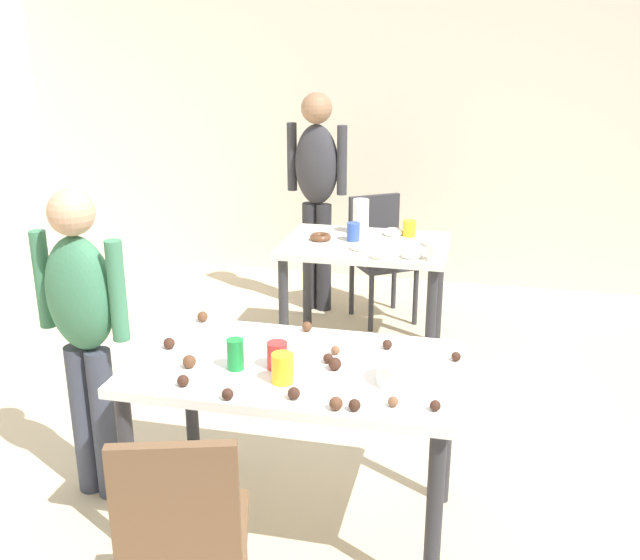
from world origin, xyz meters
TOP-DOWN VIEW (x-y plane):
  - ground_plane at (0.00, 0.00)m, footprint 6.40×6.40m
  - wall_back at (0.00, 3.20)m, footprint 6.40×0.10m
  - dining_table_near at (0.06, -0.17)m, footprint 1.29×0.74m
  - dining_table_far at (0.04, 1.58)m, footprint 1.00×0.71m
  - chair_near_table at (-0.12, -0.91)m, footprint 0.50×0.50m
  - chair_far_table at (0.03, 2.28)m, footprint 0.55×0.55m
  - person_girl_near at (-0.87, -0.14)m, footprint 0.46×0.25m
  - person_adult_far at (-0.44, 2.33)m, footprint 0.46×0.25m
  - mixing_bowl at (0.48, -0.24)m, footprint 0.19×0.19m
  - soda_can at (-0.15, -0.27)m, footprint 0.07×0.07m
  - fork_near at (0.55, -0.06)m, footprint 0.17×0.02m
  - cup_near_0 at (0.05, -0.34)m, footprint 0.08×0.08m
  - cup_near_1 at (-0.00, -0.22)m, footprint 0.08×0.08m
  - cake_ball_0 at (-0.33, -0.30)m, footprint 0.05×0.05m
  - cake_ball_1 at (0.18, -0.14)m, footprint 0.04×0.04m
  - cake_ball_2 at (0.29, -0.50)m, footprint 0.05×0.05m
  - cake_ball_3 at (0.67, -0.01)m, footprint 0.04×0.04m
  - cake_ball_4 at (-0.46, 0.16)m, footprint 0.05×0.05m
  - cake_ball_5 at (-0.29, -0.45)m, footprint 0.04×0.04m
  - cake_ball_6 at (0.39, 0.05)m, footprint 0.04×0.04m
  - cake_ball_7 at (0.13, -0.45)m, footprint 0.05×0.05m
  - cake_ball_8 at (0.02, 0.15)m, footprint 0.04×0.04m
  - cake_ball_9 at (0.62, -0.43)m, footprint 0.04×0.04m
  - cake_ball_10 at (0.35, -0.49)m, footprint 0.04×0.04m
  - cake_ball_11 at (-0.10, -0.51)m, footprint 0.04×0.04m
  - cake_ball_12 at (0.22, -0.19)m, footprint 0.05×0.05m
  - cake_ball_13 at (0.19, -0.05)m, footprint 0.04×0.04m
  - cake_ball_14 at (-0.48, -0.15)m, footprint 0.05×0.05m
  - cake_ball_15 at (0.48, -0.43)m, footprint 0.04×0.04m
  - pitcher_far at (-0.02, 1.77)m, footprint 0.10×0.10m
  - cup_far_0 at (0.48, 1.30)m, footprint 0.08×0.08m
  - cup_far_1 at (0.28, 1.78)m, footprint 0.08×0.08m
  - cup_far_2 at (-0.04, 1.60)m, footprint 0.08×0.08m
  - donut_far_0 at (0.18, 1.78)m, footprint 0.13×0.13m
  - donut_far_1 at (0.04, 1.42)m, footprint 0.12×0.12m
  - donut_far_2 at (0.17, 1.28)m, footprint 0.10×0.10m
  - donut_far_3 at (0.44, 1.61)m, footprint 0.12×0.12m
  - donut_far_4 at (-0.24, 1.57)m, footprint 0.13×0.13m
  - donut_far_5 at (0.35, 1.33)m, footprint 0.12×0.12m

SIDE VIEW (x-z plane):
  - ground_plane at x=0.00m, z-range 0.00..0.00m
  - chair_near_table at x=-0.12m, z-range 0.06..0.93m
  - chair_far_table at x=0.03m, z-range 0.06..0.93m
  - dining_table_far at x=0.04m, z-range 0.26..1.01m
  - dining_table_near at x=0.06m, z-range 0.28..1.03m
  - fork_near at x=0.55m, z-range 0.75..0.76m
  - donut_far_2 at x=0.17m, z-range 0.75..0.78m
  - donut_far_3 at x=0.44m, z-range 0.75..0.78m
  - donut_far_1 at x=0.04m, z-range 0.75..0.79m
  - donut_far_5 at x=0.35m, z-range 0.75..0.79m
  - cake_ball_13 at x=0.19m, z-range 0.75..0.79m
  - donut_far_0 at x=0.18m, z-range 0.75..0.79m
  - cake_ball_15 at x=0.48m, z-range 0.75..0.79m
  - cake_ball_3 at x=0.67m, z-range 0.75..0.79m
  - cake_ball_9 at x=0.62m, z-range 0.75..0.79m
  - donut_far_4 at x=-0.24m, z-range 0.75..0.79m
  - cake_ball_1 at x=0.18m, z-range 0.75..0.79m
  - cake_ball_6 at x=0.39m, z-range 0.75..0.79m
  - cake_ball_10 at x=0.35m, z-range 0.75..0.79m
  - cake_ball_11 at x=-0.10m, z-range 0.75..0.79m
  - cake_ball_8 at x=0.02m, z-range 0.75..0.79m
  - cake_ball_5 at x=-0.29m, z-range 0.75..0.79m
  - cake_ball_7 at x=0.13m, z-range 0.75..0.80m
  - cake_ball_14 at x=-0.48m, z-range 0.75..0.80m
  - cake_ball_4 at x=-0.46m, z-range 0.75..0.80m
  - cake_ball_2 at x=0.29m, z-range 0.75..0.80m
  - cake_ball_12 at x=0.22m, z-range 0.75..0.80m
  - cake_ball_0 at x=-0.33m, z-range 0.75..0.80m
  - mixing_bowl at x=0.48m, z-range 0.75..0.83m
  - cup_far_0 at x=0.48m, z-range 0.75..0.85m
  - cup_far_1 at x=0.28m, z-range 0.75..0.85m
  - cup_near_1 at x=0.00m, z-range 0.75..0.86m
  - cup_far_2 at x=-0.04m, z-range 0.75..0.86m
  - cup_near_0 at x=0.05m, z-range 0.75..0.86m
  - soda_can at x=-0.15m, z-range 0.75..0.87m
  - person_girl_near at x=-0.87m, z-range 0.13..1.52m
  - pitcher_far at x=-0.02m, z-range 0.75..0.97m
  - person_adult_far at x=-0.44m, z-range 0.16..1.73m
  - wall_back at x=0.00m, z-range 0.00..2.60m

